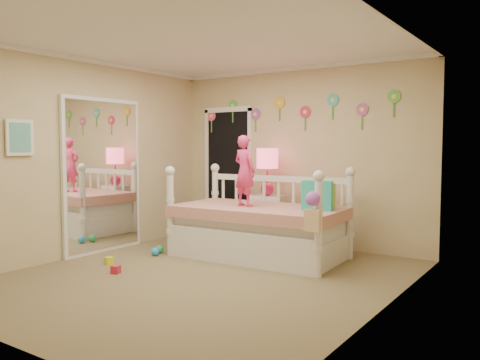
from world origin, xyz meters
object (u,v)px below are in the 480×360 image
Objects in this scene: nightstand at (267,220)px; table_lamp at (267,164)px; daybed at (259,211)px; child at (245,171)px.

nightstand is 0.82m from table_lamp.
child is (-0.14, -0.12, 0.53)m from daybed.
child reaches higher than nightstand.
daybed is 0.98m from table_lamp.
table_lamp is (-0.31, 0.72, 0.58)m from daybed.
child is at bearing -79.02° from table_lamp.
nightstand is 1.06× the size of table_lamp.
daybed is at bearing -74.24° from nightstand.
nightstand is at bearing 0.00° from table_lamp.
daybed is at bearing -128.69° from child.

